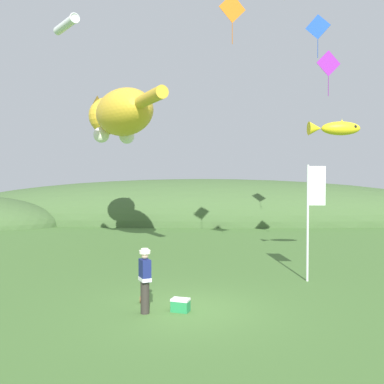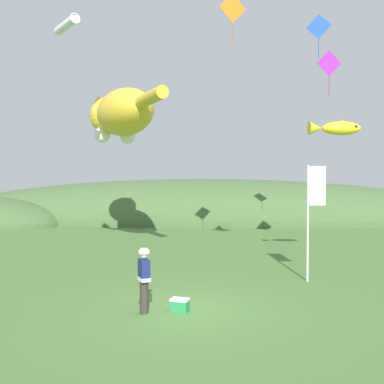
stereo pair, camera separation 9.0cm
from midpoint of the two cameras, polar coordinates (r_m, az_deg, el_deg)
ground_plane at (r=12.36m, az=-0.62°, el=-15.47°), size 120.00×120.00×0.00m
distant_hill_ridge at (r=37.84m, az=-2.36°, el=-3.96°), size 52.29×14.85×7.53m
festival_attendant at (r=11.90m, az=-6.19°, el=-11.39°), size 0.42×0.49×1.77m
kite_spool at (r=13.08m, az=-6.45°, el=-14.04°), size 0.16×0.21×0.21m
picnic_cooler at (r=12.19m, az=-1.44°, el=-14.83°), size 0.56×0.45×0.36m
festival_banner_pole at (r=15.86m, az=15.90°, el=-1.69°), size 0.66×0.08×4.18m
kite_giant_cat at (r=23.31m, az=-9.36°, el=10.15°), size 5.29×8.41×2.82m
kite_fish_windsock at (r=18.83m, az=18.72°, el=8.07°), size 2.17×0.71×0.66m
kite_tube_streamer at (r=19.87m, az=-16.23°, el=20.62°), size 1.54×1.71×0.44m
kite_diamond_orange at (r=20.11m, az=5.59°, el=23.17°), size 1.18×0.49×2.17m
kite_diamond_violet at (r=21.27m, az=17.95°, el=15.98°), size 1.16×0.27×2.09m
kite_diamond_blue at (r=23.19m, az=16.66°, el=20.34°), size 1.12×0.51×2.12m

